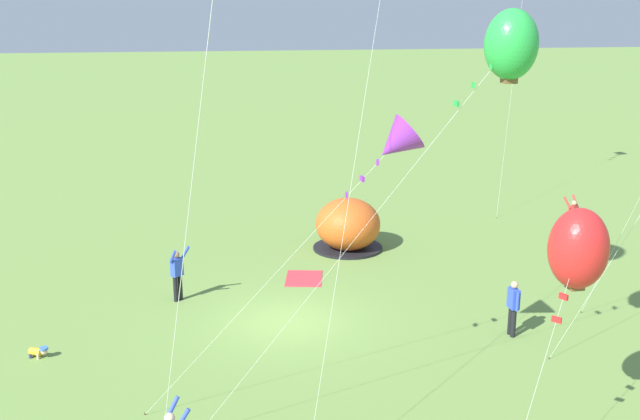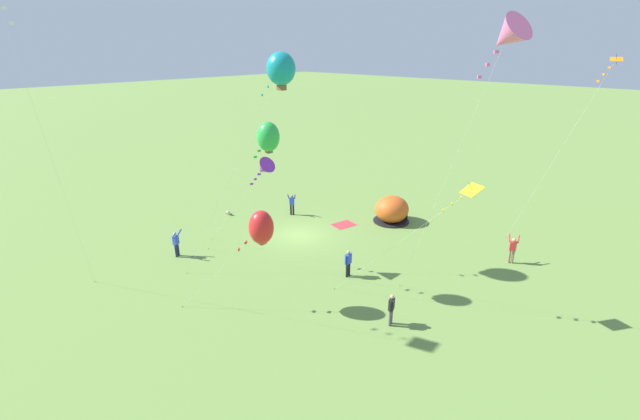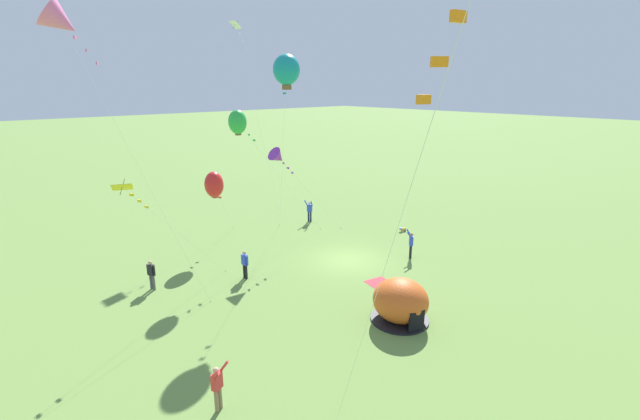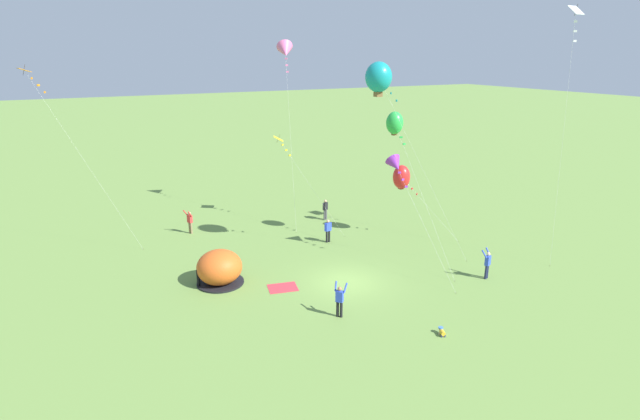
{
  "view_description": "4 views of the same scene",
  "coord_description": "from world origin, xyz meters",
  "px_view_note": "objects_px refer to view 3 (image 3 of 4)",
  "views": [
    {
      "loc": [
        21.41,
        -2.84,
        9.48
      ],
      "look_at": [
        1.2,
        0.81,
        3.9
      ],
      "focal_mm": 42.0,
      "sensor_mm": 36.0,
      "label": 1
    },
    {
      "loc": [
        19.78,
        20.77,
        13.01
      ],
      "look_at": [
        3.14,
        5.04,
        4.19
      ],
      "focal_mm": 24.0,
      "sensor_mm": 36.0,
      "label": 2
    },
    {
      "loc": [
        -17.9,
        18.58,
        10.96
      ],
      "look_at": [
        1.2,
        1.42,
        3.43
      ],
      "focal_mm": 24.0,
      "sensor_mm": 36.0,
      "label": 3
    },
    {
      "loc": [
        -13.98,
        -23.52,
        13.2
      ],
      "look_at": [
        0.62,
        4.71,
        3.17
      ],
      "focal_mm": 28.0,
      "sensor_mm": 36.0,
      "label": 4
    }
  ],
  "objects_px": {
    "person_flying_kite": "(310,210)",
    "person_with_toddler": "(217,386)",
    "toddler_crawling": "(402,229)",
    "kite_teal": "(286,70)",
    "person_near_tent": "(245,263)",
    "popup_tent": "(401,301)",
    "person_watching_sky": "(151,274)",
    "person_center_field": "(411,243)",
    "kite_green": "(238,122)",
    "kite_orange": "(461,20)",
    "kite_white": "(238,33)",
    "kite_red": "(214,185)",
    "kite_yellow": "(128,192)",
    "kite_pink": "(61,22)",
    "kite_purple": "(278,157)"
  },
  "relations": [
    {
      "from": "kite_teal",
      "to": "person_flying_kite",
      "type": "bearing_deg",
      "value": -50.87
    },
    {
      "from": "person_flying_kite",
      "to": "kite_purple",
      "type": "bearing_deg",
      "value": 120.71
    },
    {
      "from": "toddler_crawling",
      "to": "kite_pink",
      "type": "relative_size",
      "value": 0.04
    },
    {
      "from": "person_watching_sky",
      "to": "kite_green",
      "type": "relative_size",
      "value": 0.18
    },
    {
      "from": "toddler_crawling",
      "to": "kite_red",
      "type": "relative_size",
      "value": 0.1
    },
    {
      "from": "person_center_field",
      "to": "kite_white",
      "type": "relative_size",
      "value": 0.12
    },
    {
      "from": "person_center_field",
      "to": "person_near_tent",
      "type": "height_order",
      "value": "person_center_field"
    },
    {
      "from": "kite_pink",
      "to": "person_near_tent",
      "type": "bearing_deg",
      "value": -91.58
    },
    {
      "from": "person_flying_kite",
      "to": "kite_orange",
      "type": "xyz_separation_m",
      "value": [
        -23.18,
        17.68,
        10.62
      ]
    },
    {
      "from": "toddler_crawling",
      "to": "kite_purple",
      "type": "relative_size",
      "value": 0.08
    },
    {
      "from": "person_with_toddler",
      "to": "person_watching_sky",
      "type": "xyz_separation_m",
      "value": [
        10.69,
        -1.85,
        -0.03
      ]
    },
    {
      "from": "kite_green",
      "to": "kite_teal",
      "type": "bearing_deg",
      "value": -144.83
    },
    {
      "from": "kite_green",
      "to": "kite_red",
      "type": "xyz_separation_m",
      "value": [
        1.61,
        1.09,
        -4.16
      ]
    },
    {
      "from": "person_flying_kite",
      "to": "kite_white",
      "type": "xyz_separation_m",
      "value": [
        7.01,
        1.65,
        14.1
      ]
    },
    {
      "from": "person_with_toddler",
      "to": "person_center_field",
      "type": "bearing_deg",
      "value": -76.51
    },
    {
      "from": "kite_orange",
      "to": "kite_pink",
      "type": "relative_size",
      "value": 0.88
    },
    {
      "from": "person_near_tent",
      "to": "kite_orange",
      "type": "bearing_deg",
      "value": 155.89
    },
    {
      "from": "person_near_tent",
      "to": "kite_red",
      "type": "height_order",
      "value": "kite_red"
    },
    {
      "from": "person_with_toddler",
      "to": "kite_orange",
      "type": "relative_size",
      "value": 0.15
    },
    {
      "from": "kite_teal",
      "to": "kite_orange",
      "type": "xyz_separation_m",
      "value": [
        -18.59,
        12.04,
        -0.2
      ]
    },
    {
      "from": "person_center_field",
      "to": "kite_green",
      "type": "height_order",
      "value": "kite_green"
    },
    {
      "from": "kite_white",
      "to": "kite_red",
      "type": "height_order",
      "value": "kite_white"
    },
    {
      "from": "popup_tent",
      "to": "person_watching_sky",
      "type": "xyz_separation_m",
      "value": [
        11.19,
        7.65,
        -0.03
      ]
    },
    {
      "from": "kite_yellow",
      "to": "kite_pink",
      "type": "height_order",
      "value": "kite_pink"
    },
    {
      "from": "popup_tent",
      "to": "person_watching_sky",
      "type": "distance_m",
      "value": 13.56
    },
    {
      "from": "kite_purple",
      "to": "toddler_crawling",
      "type": "bearing_deg",
      "value": -110.71
    },
    {
      "from": "person_with_toddler",
      "to": "person_near_tent",
      "type": "height_order",
      "value": "person_with_toddler"
    },
    {
      "from": "person_watching_sky",
      "to": "kite_green",
      "type": "xyz_separation_m",
      "value": [
        1.58,
        -6.93,
        7.73
      ]
    },
    {
      "from": "toddler_crawling",
      "to": "kite_teal",
      "type": "height_order",
      "value": "kite_teal"
    },
    {
      "from": "person_flying_kite",
      "to": "kite_teal",
      "type": "height_order",
      "value": "kite_teal"
    },
    {
      "from": "person_watching_sky",
      "to": "kite_orange",
      "type": "bearing_deg",
      "value": 170.75
    },
    {
      "from": "kite_teal",
      "to": "kite_orange",
      "type": "distance_m",
      "value": 22.15
    },
    {
      "from": "person_flying_kite",
      "to": "person_with_toddler",
      "type": "bearing_deg",
      "value": 130.96
    },
    {
      "from": "popup_tent",
      "to": "kite_orange",
      "type": "bearing_deg",
      "value": 128.06
    },
    {
      "from": "kite_orange",
      "to": "kite_white",
      "type": "height_order",
      "value": "kite_white"
    },
    {
      "from": "popup_tent",
      "to": "person_flying_kite",
      "type": "xyz_separation_m",
      "value": [
        14.67,
        -6.82,
        0.0
      ]
    },
    {
      "from": "person_near_tent",
      "to": "kite_purple",
      "type": "height_order",
      "value": "kite_purple"
    },
    {
      "from": "kite_green",
      "to": "kite_red",
      "type": "height_order",
      "value": "kite_green"
    },
    {
      "from": "kite_red",
      "to": "person_flying_kite",
      "type": "bearing_deg",
      "value": -88.09
    },
    {
      "from": "toddler_crawling",
      "to": "kite_pink",
      "type": "height_order",
      "value": "kite_pink"
    },
    {
      "from": "popup_tent",
      "to": "person_near_tent",
      "type": "xyz_separation_m",
      "value": [
        8.97,
        3.04,
        -0.03
      ]
    },
    {
      "from": "person_near_tent",
      "to": "kite_teal",
      "type": "bearing_deg",
      "value": -75.24
    },
    {
      "from": "popup_tent",
      "to": "kite_white",
      "type": "bearing_deg",
      "value": -13.41
    },
    {
      "from": "kite_white",
      "to": "toddler_crawling",
      "type": "bearing_deg",
      "value": -158.39
    },
    {
      "from": "person_with_toddler",
      "to": "kite_white",
      "type": "height_order",
      "value": "kite_white"
    },
    {
      "from": "kite_teal",
      "to": "person_center_field",
      "type": "bearing_deg",
      "value": -135.6
    },
    {
      "from": "kite_teal",
      "to": "kite_white",
      "type": "distance_m",
      "value": 12.7
    },
    {
      "from": "person_with_toddler",
      "to": "kite_orange",
      "type": "height_order",
      "value": "kite_orange"
    },
    {
      "from": "kite_white",
      "to": "person_near_tent",
      "type": "bearing_deg",
      "value": 147.13
    },
    {
      "from": "toddler_crawling",
      "to": "person_with_toddler",
      "type": "relative_size",
      "value": 0.29
    }
  ]
}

